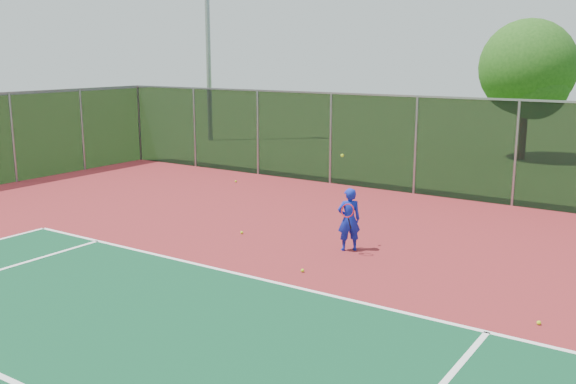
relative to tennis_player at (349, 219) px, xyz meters
name	(u,v)px	position (x,y,z in m)	size (l,w,h in m)	color
ground	(270,378)	(1.85, -5.61, -0.72)	(120.00, 120.00, 0.00)	#2B5719
court_apron	(343,326)	(1.85, -3.61, -0.71)	(30.00, 20.00, 0.02)	maroon
fence_back	(516,152)	(1.85, 6.39, 0.84)	(30.00, 0.06, 3.03)	black
tennis_player	(349,219)	(0.00, 0.00, 0.00)	(0.60, 0.71, 2.11)	#1222AA
practice_ball_0	(539,323)	(4.44, -1.86, -0.67)	(0.07, 0.07, 0.07)	#AFD418
practice_ball_1	(236,181)	(-6.86, 4.71, -0.67)	(0.07, 0.07, 0.07)	#AFD418
practice_ball_4	(242,233)	(-2.76, -0.26, -0.67)	(0.07, 0.07, 0.07)	#AFD418
practice_ball_5	(303,270)	(-0.06, -1.80, -0.67)	(0.07, 0.07, 0.07)	#AFD418
tree_back_left	(530,72)	(-0.03, 15.23, 2.85)	(3.88, 3.88, 5.70)	#3B2915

